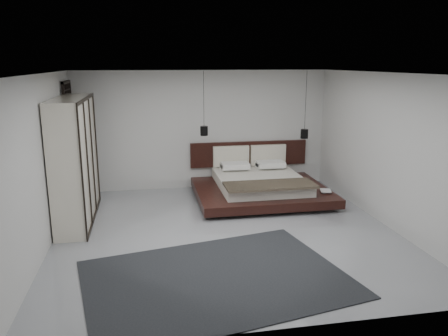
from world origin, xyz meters
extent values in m
plane|color=gray|center=(0.00, 0.00, 0.00)|extent=(6.00, 6.00, 0.00)
plane|color=white|center=(0.00, 0.00, 2.80)|extent=(6.00, 6.00, 0.00)
plane|color=silver|center=(0.00, 3.00, 1.40)|extent=(6.00, 0.00, 6.00)
plane|color=silver|center=(0.00, -3.00, 1.40)|extent=(6.00, 0.00, 6.00)
plane|color=silver|center=(-3.00, 0.00, 1.40)|extent=(0.00, 6.00, 6.00)
plane|color=silver|center=(3.00, 0.00, 1.40)|extent=(0.00, 6.00, 6.00)
cube|color=black|center=(-2.95, 2.45, 1.30)|extent=(0.05, 0.90, 2.60)
cube|color=black|center=(1.11, 1.75, 0.04)|extent=(2.26, 1.85, 0.08)
cube|color=black|center=(1.11, 1.75, 0.17)|extent=(2.88, 2.37, 0.19)
cube|color=silver|center=(1.11, 1.88, 0.38)|extent=(1.85, 2.06, 0.23)
cube|color=black|center=(1.11, 1.08, 0.52)|extent=(1.87, 0.72, 0.05)
cube|color=white|center=(0.68, 2.68, 0.55)|extent=(0.64, 0.41, 0.12)
cube|color=white|center=(1.55, 2.68, 0.55)|extent=(0.64, 0.41, 0.12)
cube|color=white|center=(0.68, 2.53, 0.61)|extent=(0.64, 0.41, 0.12)
cube|color=white|center=(1.55, 2.53, 0.61)|extent=(0.64, 0.41, 0.12)
cube|color=black|center=(1.11, 2.96, 0.79)|extent=(2.88, 0.08, 0.60)
cube|color=silver|center=(0.65, 2.87, 0.76)|extent=(0.87, 0.10, 0.50)
cube|color=silver|center=(1.58, 2.87, 0.76)|extent=(0.87, 0.10, 0.50)
imported|color=#99724C|center=(2.30, 1.24, 0.28)|extent=(0.25, 0.30, 0.02)
imported|color=#99724C|center=(2.28, 1.20, 0.30)|extent=(0.29, 0.34, 0.02)
cylinder|color=black|center=(-0.07, 2.37, 2.19)|extent=(0.01, 0.01, 1.21)
cylinder|color=black|center=(-0.07, 2.37, 1.48)|extent=(0.17, 0.17, 0.21)
cylinder|color=#FFE0B2|center=(-0.07, 2.37, 1.39)|extent=(0.13, 0.13, 0.01)
cylinder|color=black|center=(2.30, 2.37, 2.13)|extent=(0.01, 0.01, 1.35)
cylinder|color=black|center=(2.30, 2.37, 1.35)|extent=(0.18, 0.18, 0.21)
cylinder|color=#FFE0B2|center=(2.30, 2.37, 1.25)|extent=(0.13, 0.13, 0.01)
cube|color=silver|center=(-2.70, 1.19, 1.17)|extent=(0.54, 2.35, 2.35)
cube|color=black|center=(-2.42, 1.19, 2.32)|extent=(0.03, 2.35, 0.06)
cube|color=black|center=(-2.42, 1.19, 0.03)|extent=(0.03, 2.35, 0.06)
cube|color=black|center=(-2.42, 0.01, 1.17)|extent=(0.03, 0.05, 2.35)
cube|color=black|center=(-2.42, 0.80, 1.17)|extent=(0.03, 0.05, 2.35)
cube|color=black|center=(-2.42, 1.58, 1.17)|extent=(0.03, 0.05, 2.35)
cube|color=black|center=(-2.42, 2.36, 1.17)|extent=(0.03, 0.05, 2.35)
cube|color=black|center=(-0.47, -1.70, 0.01)|extent=(4.03, 3.23, 0.02)
camera|label=1|loc=(-1.37, -7.23, 2.98)|focal=35.00mm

